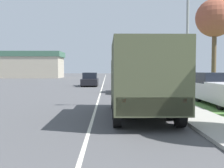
{
  "coord_description": "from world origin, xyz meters",
  "views": [
    {
      "loc": [
        0.63,
        -1.17,
        2.1
      ],
      "look_at": [
        0.84,
        12.42,
        1.36
      ],
      "focal_mm": 45.0,
      "sensor_mm": 36.0,
      "label": 1
    }
  ],
  "objects_px": {
    "military_truck": "(142,77)",
    "lamp_post": "(184,25)",
    "pickup_truck": "(223,90)",
    "car_second_ahead": "(90,80)",
    "car_nearest_ahead": "(124,84)"
  },
  "relations": [
    {
      "from": "military_truck",
      "to": "pickup_truck",
      "type": "bearing_deg",
      "value": 37.93
    },
    {
      "from": "car_nearest_ahead",
      "to": "lamp_post",
      "type": "xyz_separation_m",
      "value": [
        2.49,
        -10.31,
        3.61
      ]
    },
    {
      "from": "military_truck",
      "to": "car_second_ahead",
      "type": "relative_size",
      "value": 1.45
    },
    {
      "from": "lamp_post",
      "to": "car_second_ahead",
      "type": "bearing_deg",
      "value": 106.99
    },
    {
      "from": "military_truck",
      "to": "lamp_post",
      "type": "xyz_separation_m",
      "value": [
        2.44,
        2.49,
        2.6
      ]
    },
    {
      "from": "pickup_truck",
      "to": "car_nearest_ahead",
      "type": "bearing_deg",
      "value": 120.69
    },
    {
      "from": "car_nearest_ahead",
      "to": "car_second_ahead",
      "type": "bearing_deg",
      "value": 110.55
    },
    {
      "from": "car_second_ahead",
      "to": "lamp_post",
      "type": "height_order",
      "value": "lamp_post"
    },
    {
      "from": "pickup_truck",
      "to": "lamp_post",
      "type": "height_order",
      "value": "lamp_post"
    },
    {
      "from": "car_second_ahead",
      "to": "lamp_post",
      "type": "relative_size",
      "value": 0.67
    },
    {
      "from": "military_truck",
      "to": "pickup_truck",
      "type": "xyz_separation_m",
      "value": [
        5.16,
        4.02,
        -0.84
      ]
    },
    {
      "from": "pickup_truck",
      "to": "military_truck",
      "type": "bearing_deg",
      "value": -142.07
    },
    {
      "from": "military_truck",
      "to": "pickup_truck",
      "type": "distance_m",
      "value": 6.59
    },
    {
      "from": "car_nearest_ahead",
      "to": "lamp_post",
      "type": "distance_m",
      "value": 11.2
    },
    {
      "from": "car_second_ahead",
      "to": "pickup_truck",
      "type": "height_order",
      "value": "pickup_truck"
    }
  ]
}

